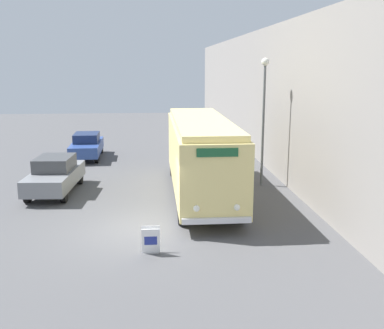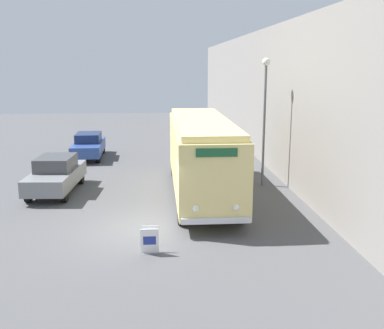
% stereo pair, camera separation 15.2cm
% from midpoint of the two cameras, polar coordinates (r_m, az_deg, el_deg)
% --- Properties ---
extents(ground_plane, '(80.00, 80.00, 0.00)m').
position_cam_midpoint_polar(ground_plane, '(15.84, -6.19, -8.36)').
color(ground_plane, '#4C4C4F').
extents(building_wall_right, '(0.30, 60.00, 7.67)m').
position_cam_midpoint_polar(building_wall_right, '(25.65, 9.99, 8.30)').
color(building_wall_right, gray).
rests_on(building_wall_right, ground_plane).
extents(vintage_bus, '(2.44, 10.28, 3.38)m').
position_cam_midpoint_polar(vintage_bus, '(19.51, 1.42, 1.49)').
color(vintage_bus, black).
rests_on(vintage_bus, ground_plane).
extents(sign_board, '(0.55, 0.31, 0.82)m').
position_cam_midpoint_polar(sign_board, '(13.92, -5.08, -9.59)').
color(sign_board, gray).
rests_on(sign_board, ground_plane).
extents(streetlamp, '(0.36, 0.36, 5.96)m').
position_cam_midpoint_polar(streetlamp, '(21.13, 9.44, 7.66)').
color(streetlamp, '#595E60').
rests_on(streetlamp, ground_plane).
extents(parked_car_near, '(2.04, 4.53, 1.63)m').
position_cam_midpoint_polar(parked_car_near, '(21.05, -16.69, -1.21)').
color(parked_car_near, black).
rests_on(parked_car_near, ground_plane).
extents(parked_car_mid, '(1.83, 4.42, 1.54)m').
position_cam_midpoint_polar(parked_car_mid, '(28.49, -12.85, 2.39)').
color(parked_car_mid, black).
rests_on(parked_car_mid, ground_plane).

